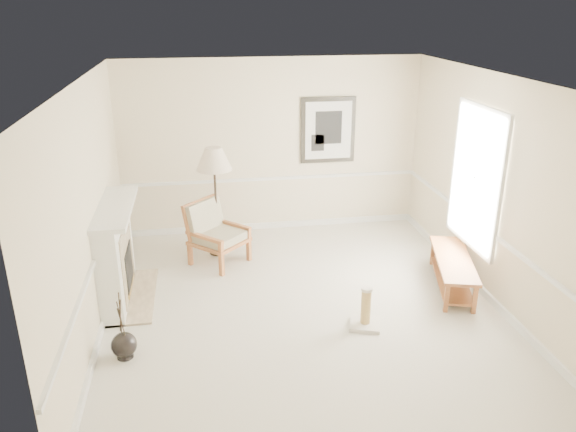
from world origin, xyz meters
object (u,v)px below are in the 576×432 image
object	(u,v)px
armchair	(213,230)
scratching_post	(365,314)
floor_vase	(124,346)
bench	(453,268)
floor_lamp	(214,162)

from	to	relation	value
armchair	scratching_post	world-z (taller)	armchair
floor_vase	bench	size ratio (longest dim) A/B	0.52
floor_lamp	bench	world-z (taller)	floor_lamp
floor_lamp	bench	xyz separation A→B (m)	(3.14, -1.65, -1.19)
floor_lamp	scratching_post	bearing A→B (deg)	-55.50
floor_vase	bench	bearing A→B (deg)	12.77
floor_lamp	bench	distance (m)	3.74
armchair	floor_lamp	world-z (taller)	floor_lamp
armchair	scratching_post	xyz separation A→B (m)	(1.74, -2.15, -0.34)
floor_vase	scratching_post	bearing A→B (deg)	4.00
floor_lamp	scratching_post	world-z (taller)	floor_lamp
armchair	floor_lamp	distance (m)	1.02
bench	floor_vase	bearing A→B (deg)	-167.23
bench	scratching_post	xyz separation A→B (m)	(-1.47, -0.78, -0.13)
scratching_post	armchair	bearing A→B (deg)	128.98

